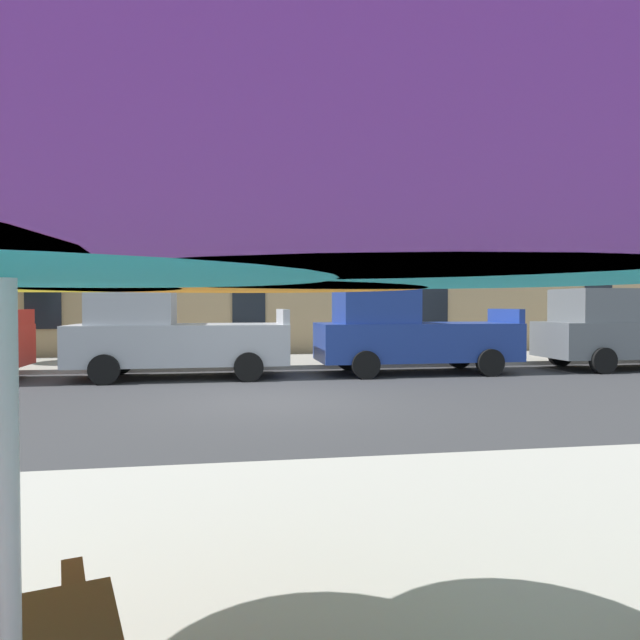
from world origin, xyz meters
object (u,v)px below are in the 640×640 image
pickup_blue (407,334)px  pickup_gray (625,332)px  pickup_silver (171,336)px  patio_umbrella (3,178)px

pickup_blue → pickup_gray: (6.25, 0.00, 0.00)m
pickup_blue → pickup_silver: bearing=180.0°
pickup_blue → pickup_gray: bearing=0.0°
pickup_silver → pickup_blue: same height
patio_umbrella → pickup_gray: bearing=47.8°
pickup_silver → patio_umbrella: bearing=-86.9°
patio_umbrella → pickup_silver: bearing=93.1°
pickup_silver → patio_umbrella: patio_umbrella is taller
pickup_gray → patio_umbrella: size_ratio=1.36×
pickup_gray → pickup_silver: bearing=180.0°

